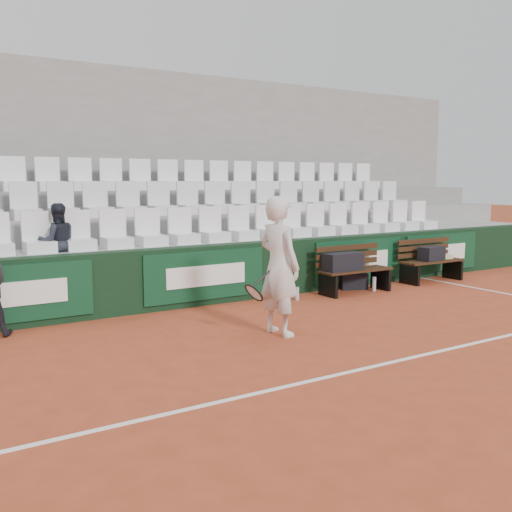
{
  "coord_description": "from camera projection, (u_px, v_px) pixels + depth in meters",
  "views": [
    {
      "loc": [
        -4.44,
        -4.59,
        2.09
      ],
      "look_at": [
        -0.1,
        2.4,
        1.0
      ],
      "focal_mm": 40.0,
      "sensor_mm": 36.0,
      "label": 1
    }
  ],
  "objects": [
    {
      "name": "grandstand_tier_front",
      "position": [
        196.0,
        269.0,
        10.29
      ],
      "size": [
        18.0,
        0.95,
        1.0
      ],
      "primitive_type": "cube",
      "color": "#969694",
      "rests_on": "ground"
    },
    {
      "name": "sports_bag_right",
      "position": [
        432.0,
        253.0,
        11.8
      ],
      "size": [
        0.65,
        0.37,
        0.28
      ],
      "primitive_type": "cube",
      "rotation": [
        0.0,
        0.0,
        0.15
      ],
      "color": "black",
      "rests_on": "bench_right"
    },
    {
      "name": "grandstand_tier_mid",
      "position": [
        174.0,
        251.0,
        11.06
      ],
      "size": [
        18.0,
        0.95,
        1.45
      ],
      "primitive_type": "cube",
      "color": "gray",
      "rests_on": "ground"
    },
    {
      "name": "seat_row_back",
      "position": [
        157.0,
        174.0,
        11.51
      ],
      "size": [
        11.9,
        0.44,
        0.63
      ],
      "primitive_type": "cube",
      "color": "white",
      "rests_on": "grandstand_tier_back"
    },
    {
      "name": "water_bottle_far",
      "position": [
        374.0,
        284.0,
        10.84
      ],
      "size": [
        0.08,
        0.08,
        0.27
      ],
      "primitive_type": "cylinder",
      "color": "#B0BFC8",
      "rests_on": "ground"
    },
    {
      "name": "ground",
      "position": [
        375.0,
        366.0,
        6.46
      ],
      "size": [
        80.0,
        80.0,
        0.0
      ],
      "primitive_type": "plane",
      "color": "#A64225",
      "rests_on": "ground"
    },
    {
      "name": "seat_row_front",
      "position": [
        200.0,
        225.0,
        10.03
      ],
      "size": [
        11.9,
        0.44,
        0.63
      ],
      "primitive_type": "cube",
      "color": "white",
      "rests_on": "grandstand_tier_front"
    },
    {
      "name": "grandstand_rear_wall",
      "position": [
        143.0,
        175.0,
        12.19
      ],
      "size": [
        18.0,
        0.3,
        4.4
      ],
      "primitive_type": "cube",
      "color": "gray",
      "rests_on": "ground"
    },
    {
      "name": "sports_bag_left",
      "position": [
        343.0,
        262.0,
        10.47
      ],
      "size": [
        0.76,
        0.33,
        0.32
      ],
      "primitive_type": "cube",
      "rotation": [
        0.0,
        0.0,
        0.01
      ],
      "color": "black",
      "rests_on": "bench_left"
    },
    {
      "name": "towel",
      "position": [
        443.0,
        256.0,
        12.06
      ],
      "size": [
        0.37,
        0.29,
        0.09
      ],
      "primitive_type": "cube",
      "rotation": [
        0.0,
        0.0,
        -0.15
      ],
      "color": "#C4B97F",
      "rests_on": "bench_right"
    },
    {
      "name": "back_barrier",
      "position": [
        216.0,
        274.0,
        9.79
      ],
      "size": [
        18.0,
        0.34,
        1.0
      ],
      "color": "black",
      "rests_on": "ground"
    },
    {
      "name": "bench_right",
      "position": [
        432.0,
        271.0,
        11.85
      ],
      "size": [
        1.5,
        0.56,
        0.45
      ],
      "primitive_type": "cube",
      "color": "#371F10",
      "rests_on": "ground"
    },
    {
      "name": "tennis_player",
      "position": [
        279.0,
        266.0,
        7.69
      ],
      "size": [
        0.77,
        0.75,
        1.89
      ],
      "color": "silver",
      "rests_on": "ground"
    },
    {
      "name": "seat_row_mid",
      "position": [
        177.0,
        198.0,
        10.77
      ],
      "size": [
        11.9,
        0.44,
        0.63
      ],
      "primitive_type": "cube",
      "color": "silver",
      "rests_on": "grandstand_tier_mid"
    },
    {
      "name": "spectator_c",
      "position": [
        56.0,
        213.0,
        8.77
      ],
      "size": [
        0.61,
        0.49,
        1.2
      ],
      "primitive_type": "imported",
      "rotation": [
        0.0,
        0.0,
        3.09
      ],
      "color": "black",
      "rests_on": "grandstand_tier_front"
    },
    {
      "name": "sports_bag_ground",
      "position": [
        353.0,
        281.0,
        11.06
      ],
      "size": [
        0.59,
        0.49,
        0.31
      ],
      "primitive_type": "cube",
      "rotation": [
        0.0,
        0.0,
        -0.41
      ],
      "color": "black",
      "rests_on": "ground"
    },
    {
      "name": "court_baseline",
      "position": [
        375.0,
        366.0,
        6.46
      ],
      "size": [
        18.0,
        0.06,
        0.01
      ],
      "primitive_type": "cube",
      "color": "white",
      "rests_on": "ground"
    },
    {
      "name": "grandstand_tier_back",
      "position": [
        156.0,
        236.0,
        11.83
      ],
      "size": [
        18.0,
        0.95,
        1.9
      ],
      "primitive_type": "cube",
      "color": "gray",
      "rests_on": "ground"
    },
    {
      "name": "bench_left",
      "position": [
        355.0,
        281.0,
        10.66
      ],
      "size": [
        1.5,
        0.56,
        0.45
      ],
      "primitive_type": "cube",
      "color": "#351E0F",
      "rests_on": "ground"
    },
    {
      "name": "water_bottle_near",
      "position": [
        297.0,
        294.0,
        10.02
      ],
      "size": [
        0.06,
        0.06,
        0.23
      ],
      "primitive_type": "cylinder",
      "color": "#B2C3C9",
      "rests_on": "ground"
    }
  ]
}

